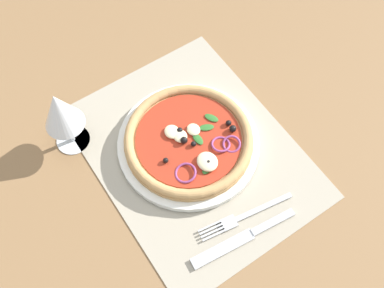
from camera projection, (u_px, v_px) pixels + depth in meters
ground_plane at (193, 156)px, 88.21cm from camera, size 190.00×140.00×2.40cm
placemat at (193, 152)px, 86.98cm from camera, size 45.35×34.98×0.40cm
plate at (190, 143)px, 86.93cm from camera, size 26.79×26.79×1.39cm
pizza at (191, 139)px, 85.32cm from camera, size 24.07×24.07×2.65cm
fork at (241, 217)px, 80.43cm from camera, size 4.28×18.02×0.44cm
knife at (243, 238)px, 78.63cm from camera, size 3.83×20.06×0.62cm
wine_glass at (60, 111)px, 79.39cm from camera, size 7.20×7.20×14.90cm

